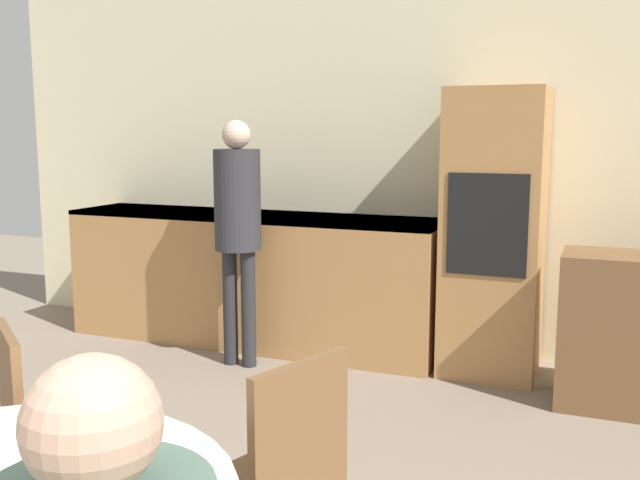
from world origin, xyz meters
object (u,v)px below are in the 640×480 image
Objects in this scene: oven_unit at (494,233)px; person_standing at (238,215)px; bowl_far at (150,435)px; cup at (10,474)px.

oven_unit is 1.12× the size of person_standing.
person_standing is at bearing 113.92° from bowl_far.
oven_unit reaches higher than person_standing.
oven_unit is at bearing 82.50° from bowl_far.
oven_unit reaches higher than bowl_far.
bowl_far is (0.13, 0.32, -0.02)m from cup.
oven_unit is 14.56× the size of bowl_far.
person_standing reaches higher than cup.
cup is at bearing -99.00° from oven_unit.
cup is at bearing -112.31° from bowl_far.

